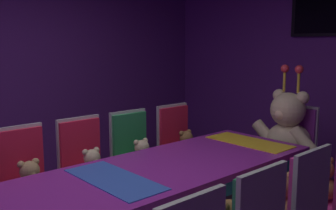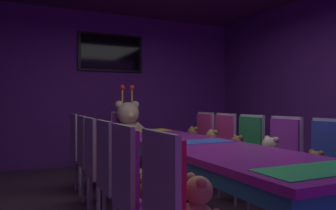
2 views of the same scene
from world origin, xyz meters
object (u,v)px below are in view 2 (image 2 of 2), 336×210
at_px(chair_right_2, 281,155).
at_px(king_teddy_bear, 128,126).
at_px(teddy_right_2, 270,155).
at_px(chair_left_0, 174,210).
at_px(chair_left_1, 134,185).
at_px(teddy_right_1, 315,168).
at_px(teddy_left_5, 92,146).
at_px(wall_tv, 111,53).
at_px(chair_left_3, 98,159).
at_px(banquet_table, 194,151).
at_px(chair_right_5, 201,139).
at_px(teddy_left_0, 199,208).
at_px(teddy_left_3, 113,159).
at_px(teddy_right_3, 237,150).
at_px(chair_left_2, 114,169).
at_px(chair_left_4, 89,151).
at_px(teddy_left_2, 131,169).
at_px(teddy_left_1, 155,184).
at_px(throne_chair, 125,136).
at_px(teddy_right_5, 193,139).
at_px(chair_left_5, 81,145).
at_px(chair_right_1, 327,164).
at_px(chair_right_3, 247,148).
at_px(teddy_right_4, 211,144).
at_px(teddy_left_4, 102,152).

relative_size(chair_right_2, king_teddy_bear, 1.04).
bearing_deg(teddy_right_2, chair_left_0, 34.22).
distance_m(chair_left_1, teddy_right_1, 1.61).
bearing_deg(king_teddy_bear, teddy_left_5, -44.82).
xyz_separation_m(chair_left_1, wall_tv, (0.88, 3.90, 1.45)).
bearing_deg(wall_tv, chair_left_3, -107.20).
bearing_deg(teddy_left_5, teddy_right_1, -56.42).
height_order(banquet_table, chair_right_5, chair_right_5).
xyz_separation_m(chair_left_0, teddy_left_0, (0.14, -0.00, -0.01)).
distance_m(teddy_left_3, teddy_right_3, 1.45).
distance_m(teddy_left_0, teddy_right_2, 1.81).
bearing_deg(chair_left_2, chair_left_1, -91.19).
bearing_deg(king_teddy_bear, chair_left_4, -33.82).
xyz_separation_m(chair_left_0, teddy_left_2, (0.14, 1.07, -0.01)).
xyz_separation_m(teddy_left_1, king_teddy_bear, (0.74, 2.87, 0.17)).
distance_m(chair_left_3, throne_chair, 2.16).
bearing_deg(teddy_left_0, king_teddy_bear, 78.11).
bearing_deg(teddy_left_0, chair_left_0, 180.00).
xyz_separation_m(chair_left_0, teddy_right_5, (1.61, 2.69, 0.00)).
height_order(chair_left_0, teddy_left_5, chair_left_0).
bearing_deg(wall_tv, banquet_table, -90.00).
xyz_separation_m(teddy_right_3, king_teddy_bear, (-0.72, 1.80, 0.18)).
height_order(chair_left_1, chair_left_5, same).
bearing_deg(teddy_left_1, chair_right_1, -0.22).
xyz_separation_m(teddy_left_0, wall_tv, (0.72, 4.44, 1.46)).
relative_size(chair_left_2, throne_chair, 1.00).
xyz_separation_m(chair_right_3, teddy_right_5, (-0.12, 1.07, 0.00)).
relative_size(teddy_left_5, throne_chair, 0.30).
bearing_deg(chair_left_4, chair_left_2, -90.72).
distance_m(chair_left_0, chair_right_1, 1.82).
bearing_deg(teddy_right_2, teddy_right_1, 90.15).
distance_m(chair_left_1, chair_left_5, 2.16).
xyz_separation_m(teddy_left_1, teddy_right_4, (1.46, 1.60, 0.01)).
distance_m(teddy_left_1, chair_left_2, 0.54).
xyz_separation_m(teddy_left_1, chair_left_5, (-0.11, 2.16, 0.01)).
distance_m(chair_left_0, teddy_left_3, 1.61).
bearing_deg(teddy_right_2, teddy_left_5, -48.44).
relative_size(teddy_left_4, teddy_right_1, 1.08).
xyz_separation_m(chair_left_5, wall_tv, (0.85, 1.74, 1.45)).
bearing_deg(king_teddy_bear, chair_right_1, 16.86).
bearing_deg(chair_right_1, wall_tv, -77.40).
distance_m(teddy_right_1, teddy_right_4, 1.60).
bearing_deg(chair_right_5, chair_left_1, 50.39).
height_order(teddy_right_3, king_teddy_bear, king_teddy_bear).
relative_size(chair_left_4, teddy_right_1, 3.53).
bearing_deg(teddy_left_4, teddy_right_3, -19.78).
distance_m(teddy_left_1, teddy_right_4, 2.16).
relative_size(banquet_table, chair_right_5, 3.47).
bearing_deg(wall_tv, teddy_left_2, -102.20).
distance_m(chair_right_2, wall_tv, 3.76).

